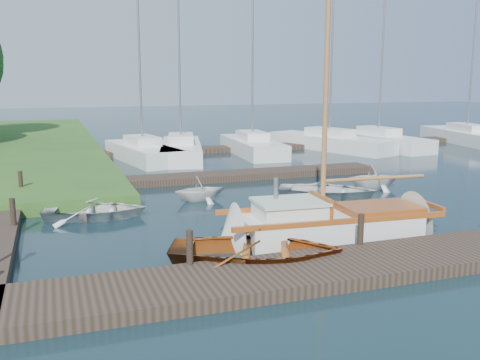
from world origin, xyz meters
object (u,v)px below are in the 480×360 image
object	(u,v)px
marina_boat_1	(181,149)
marina_boat_4	(329,141)
mooring_post_2	(361,229)
tender_d	(374,175)
tender_a	(95,207)
marina_boat_7	(467,135)
mooring_post_5	(21,182)
marina_boat_0	(143,151)
dinghy	(257,246)
mooring_post_1	(190,247)
tender_b	(200,187)
marina_boat_5	(378,140)
sailboat	(334,226)
marina_boat_2	(252,145)
mooring_post_4	(13,212)

from	to	relation	value
marina_boat_1	marina_boat_4	xyz separation A→B (m)	(10.10, 0.70, -0.02)
mooring_post_2	tender_d	bearing A→B (deg)	54.43
tender_a	marina_boat_7	size ratio (longest dim) A/B	0.26
tender_a	marina_boat_7	world-z (taller)	marina_boat_7
mooring_post_5	marina_boat_0	xyz separation A→B (m)	(6.00, 8.51, -0.12)
dinghy	mooring_post_1	bearing A→B (deg)	122.12
tender_a	marina_boat_1	distance (m)	13.82
tender_b	marina_boat_5	size ratio (longest dim) A/B	0.18
mooring_post_1	marina_boat_7	distance (m)	31.88
tender_a	mooring_post_5	bearing A→B (deg)	43.84
mooring_post_5	tender_a	world-z (taller)	mooring_post_5
sailboat	marina_boat_5	distance (m)	21.94
mooring_post_1	tender_d	xyz separation A→B (m)	(9.77, 7.37, -0.11)
mooring_post_2	marina_boat_5	size ratio (longest dim) A/B	0.07
mooring_post_5	tender_d	distance (m)	14.02
tender_b	marina_boat_0	distance (m)	10.91
mooring_post_5	marina_boat_2	xyz separation A→B (m)	(12.82, 9.09, -0.12)
tender_b	marina_boat_5	world-z (taller)	marina_boat_5
sailboat	tender_b	size ratio (longest dim) A/B	4.98
mooring_post_1	marina_boat_1	size ratio (longest dim) A/B	0.07
mooring_post_1	marina_boat_1	distance (m)	19.27
marina_boat_1	mooring_post_2	bearing A→B (deg)	-166.00
dinghy	tender_a	distance (m)	6.86
marina_boat_1	marina_boat_7	bearing A→B (deg)	-75.42
sailboat	marina_boat_1	xyz separation A→B (m)	(-0.36, 17.18, 0.23)
mooring_post_2	tender_a	distance (m)	8.76
marina_boat_1	marina_boat_4	distance (m)	10.12
marina_boat_0	marina_boat_2	bearing A→B (deg)	-95.43
mooring_post_1	sailboat	xyz separation A→B (m)	(4.64, 1.60, -0.36)
sailboat	mooring_post_5	bearing A→B (deg)	139.77
marina_boat_7	dinghy	bearing A→B (deg)	140.23
marina_boat_1	dinghy	bearing A→B (deg)	-174.41
mooring_post_2	mooring_post_4	xyz separation A→B (m)	(-8.50, 5.00, 0.00)
mooring_post_2	dinghy	distance (m)	2.76
mooring_post_4	tender_d	distance (m)	13.97
mooring_post_2	dinghy	bearing A→B (deg)	173.74
tender_a	marina_boat_1	world-z (taller)	marina_boat_1
marina_boat_4	mooring_post_5	bearing A→B (deg)	97.82
mooring_post_4	marina_boat_4	xyz separation A→B (m)	(18.37, 14.48, -0.14)
mooring_post_1	tender_d	bearing A→B (deg)	37.02
marina_boat_0	sailboat	bearing A→B (deg)	178.62
mooring_post_4	tender_d	xyz separation A→B (m)	(13.77, 2.37, -0.11)
mooring_post_1	sailboat	bearing A→B (deg)	19.08
mooring_post_1	marina_boat_2	world-z (taller)	marina_boat_2
mooring_post_2	marina_boat_7	distance (m)	28.43
dinghy	marina_boat_7	world-z (taller)	marina_boat_7
dinghy	tender_b	size ratio (longest dim) A/B	2.16
marina_boat_1	tender_b	bearing A→B (deg)	-176.47
tender_a	marina_boat_4	world-z (taller)	marina_boat_4
mooring_post_5	tender_d	size ratio (longest dim) A/B	0.35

